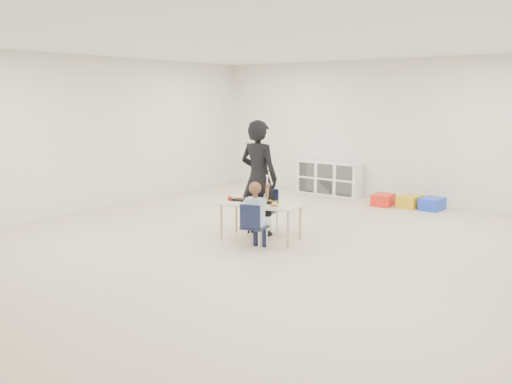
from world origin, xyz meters
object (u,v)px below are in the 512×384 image
Objects in this scene: cubby_shelf at (329,178)px; adult at (259,178)px; chair_near at (254,226)px; child at (254,213)px; table at (261,221)px.

adult is at bearing -77.47° from cubby_shelf.
adult is (-0.46, 0.72, 0.54)m from chair_near.
cubby_shelf is (-1.27, 4.36, -0.16)m from child.
table is 0.54m from chair_near.
child reaches higher than chair_near.
child is at bearing 122.49° from adult.
chair_near is 1.01m from adult.
chair_near reaches higher than table.
child is at bearing -73.79° from cubby_shelf.
child is 0.92m from adult.
adult is (0.81, -3.64, 0.52)m from cubby_shelf.
chair_near is 0.46× the size of cubby_shelf.
child is (0.00, 0.00, 0.19)m from chair_near.
cubby_shelf is (-1.27, 4.36, 0.03)m from chair_near.
cubby_shelf is (-1.02, 3.88, 0.08)m from table.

